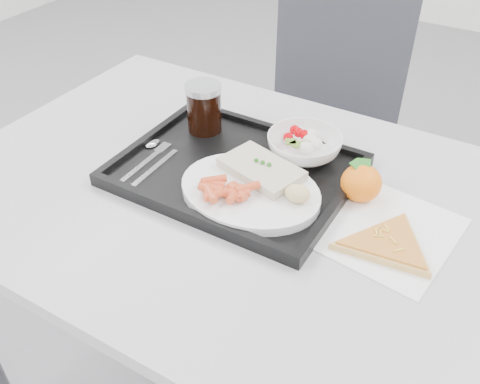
{
  "coord_description": "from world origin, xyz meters",
  "views": [
    {
      "loc": [
        0.4,
        -0.4,
        1.38
      ],
      "look_at": [
        -0.0,
        0.27,
        0.77
      ],
      "focal_mm": 40.0,
      "sensor_mm": 36.0,
      "label": 1
    }
  ],
  "objects_px": {
    "tray": "(236,171)",
    "cola_glass": "(204,107)",
    "pizza_slice": "(388,244)",
    "table": "(247,220)",
    "tangerine": "(361,183)",
    "chair": "(323,112)",
    "dinner_plate": "(250,191)",
    "salad_bowl": "(304,146)"
  },
  "relations": [
    {
      "from": "table",
      "to": "cola_glass",
      "type": "distance_m",
      "value": 0.27
    },
    {
      "from": "table",
      "to": "tangerine",
      "type": "relative_size",
      "value": 14.29
    },
    {
      "from": "dinner_plate",
      "to": "pizza_slice",
      "type": "relative_size",
      "value": 0.97
    },
    {
      "from": "chair",
      "to": "cola_glass",
      "type": "distance_m",
      "value": 0.65
    },
    {
      "from": "chair",
      "to": "dinner_plate",
      "type": "distance_m",
      "value": 0.79
    },
    {
      "from": "chair",
      "to": "salad_bowl",
      "type": "bearing_deg",
      "value": -72.08
    },
    {
      "from": "dinner_plate",
      "to": "salad_bowl",
      "type": "xyz_separation_m",
      "value": [
        0.03,
        0.17,
        0.01
      ]
    },
    {
      "from": "table",
      "to": "salad_bowl",
      "type": "height_order",
      "value": "salad_bowl"
    },
    {
      "from": "dinner_plate",
      "to": "tangerine",
      "type": "bearing_deg",
      "value": 33.66
    },
    {
      "from": "chair",
      "to": "tangerine",
      "type": "distance_m",
      "value": 0.75
    },
    {
      "from": "tray",
      "to": "tangerine",
      "type": "xyz_separation_m",
      "value": [
        0.24,
        0.06,
        0.03
      ]
    },
    {
      "from": "tray",
      "to": "dinner_plate",
      "type": "distance_m",
      "value": 0.09
    },
    {
      "from": "chair",
      "to": "pizza_slice",
      "type": "distance_m",
      "value": 0.87
    },
    {
      "from": "dinner_plate",
      "to": "salad_bowl",
      "type": "height_order",
      "value": "salad_bowl"
    },
    {
      "from": "tray",
      "to": "cola_glass",
      "type": "xyz_separation_m",
      "value": [
        -0.14,
        0.09,
        0.06
      ]
    },
    {
      "from": "pizza_slice",
      "to": "salad_bowl",
      "type": "bearing_deg",
      "value": 145.14
    },
    {
      "from": "tray",
      "to": "pizza_slice",
      "type": "xyz_separation_m",
      "value": [
        0.33,
        -0.05,
        0.0
      ]
    },
    {
      "from": "tangerine",
      "to": "pizza_slice",
      "type": "bearing_deg",
      "value": -49.68
    },
    {
      "from": "chair",
      "to": "dinner_plate",
      "type": "relative_size",
      "value": 3.44
    },
    {
      "from": "table",
      "to": "tray",
      "type": "distance_m",
      "value": 0.1
    },
    {
      "from": "chair",
      "to": "salad_bowl",
      "type": "relative_size",
      "value": 6.11
    },
    {
      "from": "chair",
      "to": "tray",
      "type": "height_order",
      "value": "chair"
    },
    {
      "from": "tray",
      "to": "cola_glass",
      "type": "bearing_deg",
      "value": 145.23
    },
    {
      "from": "table",
      "to": "cola_glass",
      "type": "xyz_separation_m",
      "value": [
        -0.19,
        0.14,
        0.14
      ]
    },
    {
      "from": "dinner_plate",
      "to": "tangerine",
      "type": "relative_size",
      "value": 3.22
    },
    {
      "from": "chair",
      "to": "salad_bowl",
      "type": "xyz_separation_m",
      "value": [
        0.18,
        -0.57,
        0.25
      ]
    },
    {
      "from": "tray",
      "to": "dinner_plate",
      "type": "bearing_deg",
      "value": -41.43
    },
    {
      "from": "pizza_slice",
      "to": "table",
      "type": "bearing_deg",
      "value": 177.83
    },
    {
      "from": "tray",
      "to": "pizza_slice",
      "type": "distance_m",
      "value": 0.33
    },
    {
      "from": "salad_bowl",
      "to": "chair",
      "type": "bearing_deg",
      "value": 107.92
    },
    {
      "from": "chair",
      "to": "cola_glass",
      "type": "height_order",
      "value": "chair"
    },
    {
      "from": "chair",
      "to": "tray",
      "type": "bearing_deg",
      "value": -82.63
    },
    {
      "from": "dinner_plate",
      "to": "salad_bowl",
      "type": "bearing_deg",
      "value": 80.25
    },
    {
      "from": "pizza_slice",
      "to": "tray",
      "type": "bearing_deg",
      "value": 171.13
    },
    {
      "from": "chair",
      "to": "cola_glass",
      "type": "bearing_deg",
      "value": -94.68
    },
    {
      "from": "salad_bowl",
      "to": "pizza_slice",
      "type": "relative_size",
      "value": 0.55
    },
    {
      "from": "cola_glass",
      "to": "pizza_slice",
      "type": "height_order",
      "value": "cola_glass"
    },
    {
      "from": "dinner_plate",
      "to": "pizza_slice",
      "type": "height_order",
      "value": "dinner_plate"
    },
    {
      "from": "dinner_plate",
      "to": "salad_bowl",
      "type": "relative_size",
      "value": 1.78
    },
    {
      "from": "tray",
      "to": "pizza_slice",
      "type": "relative_size",
      "value": 1.62
    },
    {
      "from": "salad_bowl",
      "to": "pizza_slice",
      "type": "height_order",
      "value": "salad_bowl"
    },
    {
      "from": "tray",
      "to": "dinner_plate",
      "type": "height_order",
      "value": "dinner_plate"
    }
  ]
}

